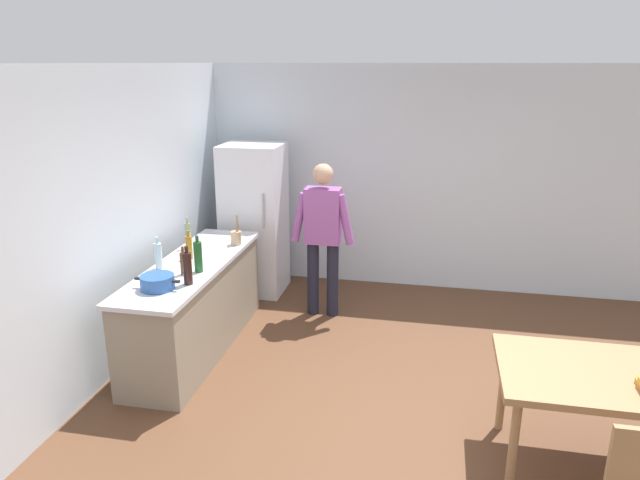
{
  "coord_description": "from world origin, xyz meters",
  "views": [
    {
      "loc": [
        0.21,
        -3.96,
        2.71
      ],
      "look_at": [
        -0.83,
        1.09,
        1.11
      ],
      "focal_mm": 32.21,
      "sensor_mm": 36.0,
      "label": 1
    }
  ],
  "objects_px": {
    "bottle_water_clear": "(158,256)",
    "bottle_oil_amber": "(189,247)",
    "person": "(323,230)",
    "bottle_beer_brown": "(184,263)",
    "bottle_vinegar_tall": "(188,235)",
    "dining_table": "(607,383)",
    "cooking_pot": "(157,282)",
    "bottle_wine_dark": "(188,268)",
    "utensil_jar": "(236,237)",
    "bottle_wine_green": "(198,256)",
    "refrigerator": "(254,219)"
  },
  "relations": [
    {
      "from": "bottle_water_clear",
      "to": "bottle_wine_dark",
      "type": "distance_m",
      "value": 0.52
    },
    {
      "from": "refrigerator",
      "to": "dining_table",
      "type": "height_order",
      "value": "refrigerator"
    },
    {
      "from": "utensil_jar",
      "to": "bottle_beer_brown",
      "type": "relative_size",
      "value": 1.23
    },
    {
      "from": "person",
      "to": "bottle_oil_amber",
      "type": "distance_m",
      "value": 1.47
    },
    {
      "from": "refrigerator",
      "to": "bottle_beer_brown",
      "type": "xyz_separation_m",
      "value": [
        -0.04,
        -1.91,
        0.11
      ]
    },
    {
      "from": "refrigerator",
      "to": "bottle_water_clear",
      "type": "height_order",
      "value": "refrigerator"
    },
    {
      "from": "bottle_wine_green",
      "to": "refrigerator",
      "type": "bearing_deg",
      "value": 92.03
    },
    {
      "from": "bottle_wine_dark",
      "to": "cooking_pot",
      "type": "bearing_deg",
      "value": -142.83
    },
    {
      "from": "person",
      "to": "bottle_beer_brown",
      "type": "xyz_separation_m",
      "value": [
        -0.99,
        -1.36,
        0.03
      ]
    },
    {
      "from": "bottle_water_clear",
      "to": "bottle_vinegar_tall",
      "type": "height_order",
      "value": "bottle_vinegar_tall"
    },
    {
      "from": "dining_table",
      "to": "bottle_wine_dark",
      "type": "distance_m",
      "value": 3.28
    },
    {
      "from": "refrigerator",
      "to": "dining_table",
      "type": "relative_size",
      "value": 1.29
    },
    {
      "from": "refrigerator",
      "to": "person",
      "type": "bearing_deg",
      "value": -30.23
    },
    {
      "from": "bottle_water_clear",
      "to": "refrigerator",
      "type": "bearing_deg",
      "value": 79.88
    },
    {
      "from": "bottle_water_clear",
      "to": "bottle_vinegar_tall",
      "type": "relative_size",
      "value": 0.94
    },
    {
      "from": "bottle_beer_brown",
      "to": "bottle_oil_amber",
      "type": "height_order",
      "value": "bottle_oil_amber"
    },
    {
      "from": "bottle_water_clear",
      "to": "bottle_beer_brown",
      "type": "height_order",
      "value": "bottle_water_clear"
    },
    {
      "from": "bottle_water_clear",
      "to": "bottle_wine_dark",
      "type": "bearing_deg",
      "value": -35.88
    },
    {
      "from": "person",
      "to": "dining_table",
      "type": "distance_m",
      "value": 3.2
    },
    {
      "from": "utensil_jar",
      "to": "bottle_oil_amber",
      "type": "xyz_separation_m",
      "value": [
        -0.29,
        -0.52,
        0.04
      ]
    },
    {
      "from": "bottle_vinegar_tall",
      "to": "bottle_beer_brown",
      "type": "bearing_deg",
      "value": -69.13
    },
    {
      "from": "person",
      "to": "bottle_beer_brown",
      "type": "distance_m",
      "value": 1.68
    },
    {
      "from": "bottle_beer_brown",
      "to": "bottle_vinegar_tall",
      "type": "bearing_deg",
      "value": 110.87
    },
    {
      "from": "bottle_oil_amber",
      "to": "bottle_wine_dark",
      "type": "xyz_separation_m",
      "value": [
        0.26,
        -0.62,
        0.03
      ]
    },
    {
      "from": "dining_table",
      "to": "refrigerator",
      "type": "bearing_deg",
      "value": 140.71
    },
    {
      "from": "refrigerator",
      "to": "bottle_wine_green",
      "type": "relative_size",
      "value": 5.29
    },
    {
      "from": "bottle_oil_amber",
      "to": "bottle_vinegar_tall",
      "type": "height_order",
      "value": "bottle_vinegar_tall"
    },
    {
      "from": "bottle_beer_brown",
      "to": "bottle_wine_dark",
      "type": "distance_m",
      "value": 0.25
    },
    {
      "from": "refrigerator",
      "to": "cooking_pot",
      "type": "bearing_deg",
      "value": -92.71
    },
    {
      "from": "person",
      "to": "bottle_wine_dark",
      "type": "relative_size",
      "value": 5.0
    },
    {
      "from": "person",
      "to": "utensil_jar",
      "type": "bearing_deg",
      "value": -152.67
    },
    {
      "from": "bottle_water_clear",
      "to": "bottle_oil_amber",
      "type": "height_order",
      "value": "bottle_water_clear"
    },
    {
      "from": "bottle_water_clear",
      "to": "bottle_wine_green",
      "type": "relative_size",
      "value": 0.88
    },
    {
      "from": "cooking_pot",
      "to": "bottle_water_clear",
      "type": "height_order",
      "value": "bottle_water_clear"
    },
    {
      "from": "bottle_water_clear",
      "to": "bottle_vinegar_tall",
      "type": "bearing_deg",
      "value": 88.72
    },
    {
      "from": "bottle_water_clear",
      "to": "bottle_oil_amber",
      "type": "bearing_deg",
      "value": 63.7
    },
    {
      "from": "bottle_wine_green",
      "to": "bottle_oil_amber",
      "type": "xyz_separation_m",
      "value": [
        -0.23,
        0.32,
        -0.03
      ]
    },
    {
      "from": "bottle_wine_dark",
      "to": "bottle_vinegar_tall",
      "type": "bearing_deg",
      "value": 113.77
    },
    {
      "from": "cooking_pot",
      "to": "bottle_beer_brown",
      "type": "xyz_separation_m",
      "value": [
        0.07,
        0.37,
        0.05
      ]
    },
    {
      "from": "bottle_wine_green",
      "to": "bottle_vinegar_tall",
      "type": "relative_size",
      "value": 1.06
    },
    {
      "from": "bottle_water_clear",
      "to": "bottle_oil_amber",
      "type": "xyz_separation_m",
      "value": [
        0.16,
        0.32,
        -0.01
      ]
    },
    {
      "from": "dining_table",
      "to": "bottle_beer_brown",
      "type": "height_order",
      "value": "bottle_beer_brown"
    },
    {
      "from": "bottle_water_clear",
      "to": "bottle_wine_green",
      "type": "bearing_deg",
      "value": -0.86
    },
    {
      "from": "bottle_beer_brown",
      "to": "person",
      "type": "bearing_deg",
      "value": 53.95
    },
    {
      "from": "bottle_water_clear",
      "to": "bottle_wine_dark",
      "type": "relative_size",
      "value": 0.88
    },
    {
      "from": "bottle_wine_dark",
      "to": "bottle_vinegar_tall",
      "type": "xyz_separation_m",
      "value": [
        -0.41,
        0.93,
        -0.01
      ]
    },
    {
      "from": "cooking_pot",
      "to": "bottle_oil_amber",
      "type": "xyz_separation_m",
      "value": [
        -0.06,
        0.78,
        0.06
      ]
    },
    {
      "from": "cooking_pot",
      "to": "bottle_wine_green",
      "type": "xyz_separation_m",
      "value": [
        0.17,
        0.45,
        0.09
      ]
    },
    {
      "from": "utensil_jar",
      "to": "bottle_water_clear",
      "type": "relative_size",
      "value": 1.07
    },
    {
      "from": "bottle_water_clear",
      "to": "bottle_wine_green",
      "type": "height_order",
      "value": "bottle_wine_green"
    }
  ]
}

